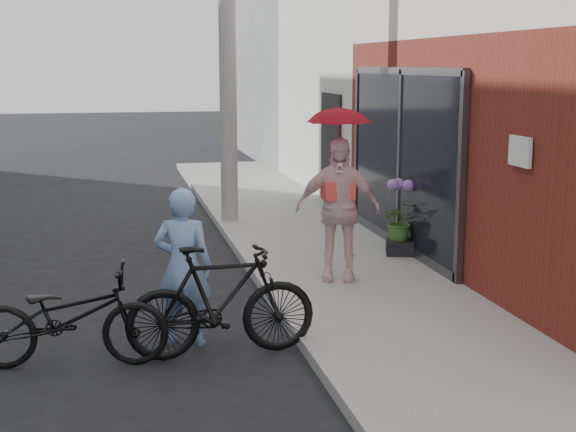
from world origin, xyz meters
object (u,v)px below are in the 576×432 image
object	(u,v)px
officer	(183,267)
bike_left	(69,317)
utility_pole	(227,11)
bike_right	(221,301)
kimono_woman	(338,209)
planter	(400,247)

from	to	relation	value
officer	bike_left	bearing A→B (deg)	35.17
utility_pole	bike_right	bearing A→B (deg)	-99.14
bike_left	bike_right	bearing A→B (deg)	-84.40
officer	kimono_woman	bearing A→B (deg)	-125.99
utility_pole	officer	xyz separation A→B (m)	(-1.26, -5.56, -2.73)
officer	planter	distance (m)	4.14
bike_right	planter	size ratio (longest dim) A/B	4.83
bike_right	kimono_woman	distance (m)	2.63
bike_right	planter	bearing A→B (deg)	-45.16
utility_pole	bike_right	size ratio (longest dim) A/B	3.98
bike_left	planter	world-z (taller)	bike_left
utility_pole	officer	bearing A→B (deg)	-102.81
utility_pole	kimono_woman	bearing A→B (deg)	-79.84
planter	kimono_woman	bearing A→B (deg)	-138.56
officer	bike_right	distance (m)	0.56
utility_pole	bike_right	distance (m)	6.74
bike_left	planter	distance (m)	5.17
kimono_woman	planter	size ratio (longest dim) A/B	4.71
officer	kimono_woman	distance (m)	2.53
kimono_woman	officer	bearing A→B (deg)	-123.58
bike_right	planter	xyz separation A→B (m)	(2.86, 3.02, -0.31)
officer	planter	bearing A→B (deg)	-124.82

